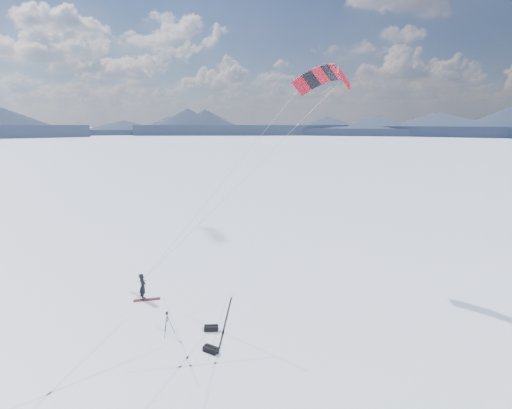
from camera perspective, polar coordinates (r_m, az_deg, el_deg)
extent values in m
plane|color=white|center=(20.68, -16.28, -19.16)|extent=(1800.00, 1800.00, 0.00)
cube|color=#1B2139|center=(331.83, 29.73, 9.57)|extent=(142.83, 132.24, 5.98)
cone|color=#1B2139|center=(331.78, 29.79, 10.08)|extent=(90.28, 90.28, 8.00)
cube|color=#1B2139|center=(335.03, 13.84, 10.84)|extent=(155.14, 103.25, 5.98)
cone|color=#1B2139|center=(334.98, 13.87, 11.35)|extent=(84.80, 84.80, 8.00)
cube|color=#1B2139|center=(337.07, -2.02, 11.20)|extent=(154.88, 65.89, 5.98)
cone|color=#1B2139|center=(337.01, -2.03, 11.71)|extent=(72.46, 72.46, 8.00)
cube|color=#1B2139|center=(337.79, -17.81, 10.62)|extent=(154.88, 65.89, 5.98)
cone|color=#1B2139|center=(337.74, -17.84, 11.13)|extent=(72.46, 72.46, 8.00)
cube|color=#1B2139|center=(337.16, -33.49, 9.17)|extent=(155.14, 103.25, 5.98)
cone|color=#1B2139|center=(337.10, -33.55, 9.67)|extent=(84.80, 84.80, 8.00)
cube|color=silver|center=(18.86, -34.68, -24.48)|extent=(6.00, 0.12, 0.01)
cube|color=silver|center=(19.99, -27.01, -21.30)|extent=(3.52, 7.29, 0.01)
cube|color=silver|center=(21.45, -20.55, -18.23)|extent=(6.45, 7.79, 0.01)
cube|color=silver|center=(23.18, -15.17, -15.41)|extent=(11.66, 3.07, 0.01)
cube|color=silver|center=(18.20, -11.24, -23.72)|extent=(1.27, 5.91, 0.01)
cube|color=silver|center=(20.10, -5.89, -19.68)|extent=(6.52, 4.83, 0.01)
cube|color=silver|center=(22.21, -1.71, -16.26)|extent=(8.85, 4.87, 0.01)
cube|color=silver|center=(18.58, -31.79, -24.69)|extent=(0.79, 11.99, 0.01)
cube|color=silver|center=(19.82, -24.26, -21.33)|extent=(5.61, 2.36, 0.01)
imported|color=black|center=(24.63, -16.90, -13.79)|extent=(0.42, 0.63, 1.69)
cube|color=maroon|center=(24.49, -16.44, -13.86)|extent=(1.61, 0.38, 0.04)
cylinder|color=black|center=(20.47, -12.93, -17.58)|extent=(0.38, 0.05, 1.07)
cylinder|color=black|center=(20.61, -13.71, -17.40)|extent=(0.23, 0.33, 1.07)
cylinder|color=black|center=(20.35, -13.72, -17.83)|extent=(0.19, 0.35, 1.07)
cylinder|color=black|center=(20.30, -13.51, -16.71)|extent=(0.04, 0.04, 0.34)
cube|color=black|center=(20.19, -13.54, -16.15)|extent=(0.07, 0.07, 0.05)
cube|color=black|center=(20.15, -13.55, -15.93)|extent=(0.13, 0.10, 0.10)
cylinder|color=black|center=(20.23, -13.54, -15.81)|extent=(0.07, 0.10, 0.07)
cube|color=black|center=(20.63, -6.91, -18.36)|extent=(0.76, 0.43, 0.27)
cylinder|color=black|center=(20.55, -6.92, -17.99)|extent=(0.69, 0.15, 0.07)
cube|color=black|center=(19.04, -6.98, -21.26)|extent=(0.78, 0.72, 0.27)
cylinder|color=black|center=(18.96, -6.99, -20.87)|extent=(0.58, 0.49, 0.08)
cube|color=#AF0E1E|center=(24.50, 13.37, 18.36)|extent=(1.22, 1.06, 1.43)
cube|color=black|center=(25.34, 13.06, 18.99)|extent=(1.06, 1.13, 1.31)
cube|color=#AF0E1E|center=(26.19, 12.33, 19.30)|extent=(1.04, 1.15, 1.16)
cube|color=black|center=(27.00, 11.27, 19.29)|extent=(1.19, 1.14, 1.01)
cube|color=#AF0E1E|center=(27.70, 9.98, 19.00)|extent=(1.33, 1.10, 1.16)
cube|color=black|center=(28.27, 8.54, 18.46)|extent=(1.45, 1.01, 1.31)
cube|color=#AF0E1E|center=(28.67, 7.05, 17.70)|extent=(1.53, 0.86, 1.43)
cylinder|color=gray|center=(22.69, -2.00, 3.85)|extent=(12.62, 0.69, 12.11)
cylinder|color=gray|center=(25.01, -4.14, 4.63)|extent=(11.37, 5.55, 12.11)
cylinder|color=black|center=(24.12, -17.09, -11.18)|extent=(0.54, 0.17, 0.03)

